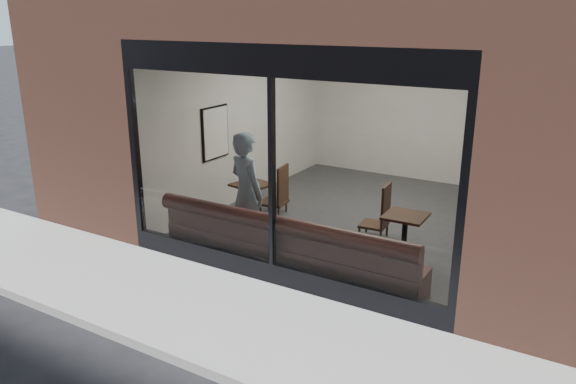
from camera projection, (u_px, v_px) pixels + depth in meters
The scene contains 21 objects.
ground at pixel (172, 357), 6.06m from camera, with size 120.00×120.00×0.00m, color black.
sidewalk_near at pixel (227, 316), 6.88m from camera, with size 40.00×2.00×0.01m, color gray.
kerb_near at pixel (168, 354), 6.00m from camera, with size 40.00×0.10×0.12m, color gray.
host_building_pier_left at pixel (273, 96), 13.96m from camera, with size 2.50×12.00×3.20m, color brown.
host_building_backfill at pixel (456, 92), 14.58m from camera, with size 5.00×6.00×3.20m, color brown.
cafe_floor at pixel (360, 218), 10.15m from camera, with size 6.00×6.00×0.00m, color #2D2D30.
cafe_ceiling at pixel (368, 36), 9.19m from camera, with size 6.00×6.00×0.00m, color white.
cafe_wall_back at pixel (419, 108), 12.12m from camera, with size 5.00×5.00×0.00m, color beige.
cafe_wall_left at pixel (245, 119), 10.89m from camera, with size 6.00×6.00×0.00m, color beige.
cafe_wall_right at pixel (516, 149), 8.45m from camera, with size 6.00×6.00×0.00m, color beige.
storefront_kick at pixel (273, 273), 7.70m from camera, with size 5.00×0.10×0.30m, color black.
storefront_header at pixel (271, 60), 6.83m from camera, with size 5.00×0.10×0.40m, color black.
storefront_mullion at pixel (272, 175), 7.27m from camera, with size 0.06×0.10×2.50m, color black.
storefront_glass at pixel (271, 175), 7.25m from camera, with size 4.80×4.80×0.00m, color white.
banquette at pixel (288, 258), 8.00m from camera, with size 4.00×0.55×0.45m, color black.
person at pixel (247, 193), 8.49m from camera, with size 0.69×0.45×1.90m, color #90B1C4.
cafe_table_left at pixel (252, 185), 9.65m from camera, with size 0.59×0.59×0.04m, color black.
cafe_table_right at pixel (406, 216), 8.15m from camera, with size 0.59×0.59×0.04m, color black.
cafe_chair_left at pixel (273, 202), 10.30m from camera, with size 0.46×0.46×0.04m, color black.
cafe_chair_right at pixel (374, 225), 9.21m from camera, with size 0.42×0.42×0.04m, color black.
wall_poster at pixel (216, 133), 10.10m from camera, with size 0.02×0.67×0.90m, color white.
Camera 1 is at (3.77, -3.85, 3.54)m, focal length 35.00 mm.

